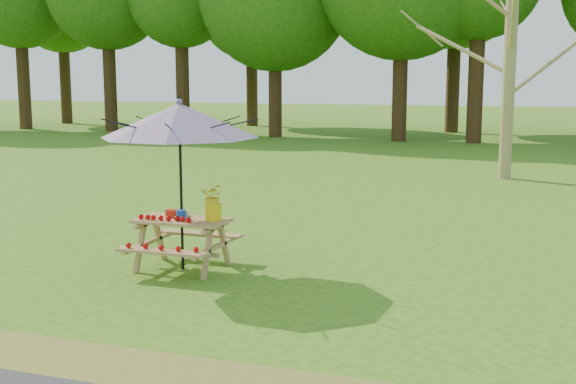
% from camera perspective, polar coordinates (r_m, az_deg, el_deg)
% --- Properties ---
extents(ground, '(120.00, 120.00, 0.00)m').
position_cam_1_polar(ground, '(8.95, -6.11, -7.18)').
color(ground, '#3A6513').
rests_on(ground, ground).
extents(drygrass_strip, '(120.00, 1.20, 0.01)m').
position_cam_1_polar(drygrass_strip, '(6.65, -16.59, -13.29)').
color(drygrass_strip, olive).
rests_on(drygrass_strip, ground).
extents(picnic_table, '(1.20, 1.32, 0.67)m').
position_cam_1_polar(picnic_table, '(9.57, -8.35, -4.14)').
color(picnic_table, '#A76D4B').
rests_on(picnic_table, ground).
extents(patio_umbrella, '(2.57, 2.57, 2.25)m').
position_cam_1_polar(patio_umbrella, '(9.34, -8.57, 5.61)').
color(patio_umbrella, black).
rests_on(patio_umbrella, ground).
extents(produce_bins, '(0.34, 0.39, 0.13)m').
position_cam_1_polar(produce_bins, '(9.55, -8.64, -1.74)').
color(produce_bins, red).
rests_on(produce_bins, picnic_table).
extents(tomatoes_row, '(0.77, 0.13, 0.07)m').
position_cam_1_polar(tomatoes_row, '(9.41, -9.71, -2.04)').
color(tomatoes_row, '#C20606').
rests_on(tomatoes_row, picnic_table).
extents(flower_bucket, '(0.33, 0.30, 0.48)m').
position_cam_1_polar(flower_bucket, '(9.33, -5.91, -0.68)').
color(flower_bucket, yellow).
rests_on(flower_bucket, picnic_table).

